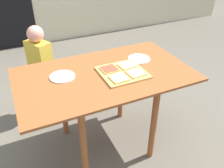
{
  "coord_description": "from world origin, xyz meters",
  "views": [
    {
      "loc": [
        -0.61,
        -1.47,
        1.69
      ],
      "look_at": [
        0.06,
        0.0,
        0.65
      ],
      "focal_mm": 37.88,
      "sensor_mm": 36.0,
      "label": 1
    }
  ],
  "objects_px": {
    "pizza_slice_near_left": "(119,78)",
    "plate_white_left": "(62,77)",
    "dining_table": "(105,86)",
    "plate_white_right": "(139,59)",
    "pizza_slice_far_left": "(109,69)",
    "pizza_slice_far_right": "(127,65)",
    "child_left": "(41,67)",
    "cutting_board": "(122,72)",
    "pizza_slice_near_right": "(136,73)"
  },
  "relations": [
    {
      "from": "pizza_slice_near_right",
      "to": "child_left",
      "type": "relative_size",
      "value": 0.14
    },
    {
      "from": "dining_table",
      "to": "plate_white_left",
      "type": "relative_size",
      "value": 7.11
    },
    {
      "from": "cutting_board",
      "to": "pizza_slice_far_right",
      "type": "xyz_separation_m",
      "value": [
        0.07,
        0.07,
        0.01
      ]
    },
    {
      "from": "dining_table",
      "to": "plate_white_right",
      "type": "relative_size",
      "value": 7.11
    },
    {
      "from": "plate_white_left",
      "to": "child_left",
      "type": "bearing_deg",
      "value": 96.52
    },
    {
      "from": "child_left",
      "to": "pizza_slice_near_right",
      "type": "bearing_deg",
      "value": -54.98
    },
    {
      "from": "dining_table",
      "to": "pizza_slice_far_left",
      "type": "distance_m",
      "value": 0.14
    },
    {
      "from": "pizza_slice_near_right",
      "to": "plate_white_left",
      "type": "height_order",
      "value": "pizza_slice_near_right"
    },
    {
      "from": "dining_table",
      "to": "cutting_board",
      "type": "height_order",
      "value": "cutting_board"
    },
    {
      "from": "cutting_board",
      "to": "pizza_slice_far_right",
      "type": "relative_size",
      "value": 2.44
    },
    {
      "from": "pizza_slice_near_right",
      "to": "plate_white_right",
      "type": "height_order",
      "value": "pizza_slice_near_right"
    },
    {
      "from": "dining_table",
      "to": "pizza_slice_far_right",
      "type": "bearing_deg",
      "value": 3.74
    },
    {
      "from": "dining_table",
      "to": "pizza_slice_near_left",
      "type": "bearing_deg",
      "value": -67.32
    },
    {
      "from": "cutting_board",
      "to": "pizza_slice_far_left",
      "type": "bearing_deg",
      "value": 138.4
    },
    {
      "from": "plate_white_right",
      "to": "child_left",
      "type": "bearing_deg",
      "value": 140.61
    },
    {
      "from": "cutting_board",
      "to": "pizza_slice_far_left",
      "type": "height_order",
      "value": "pizza_slice_far_left"
    },
    {
      "from": "pizza_slice_far_right",
      "to": "child_left",
      "type": "distance_m",
      "value": 0.95
    },
    {
      "from": "pizza_slice_near_right",
      "to": "plate_white_right",
      "type": "bearing_deg",
      "value": 54.6
    },
    {
      "from": "pizza_slice_far_right",
      "to": "plate_white_left",
      "type": "relative_size",
      "value": 0.74
    },
    {
      "from": "dining_table",
      "to": "pizza_slice_near_left",
      "type": "relative_size",
      "value": 10.12
    },
    {
      "from": "cutting_board",
      "to": "plate_white_left",
      "type": "xyz_separation_m",
      "value": [
        -0.44,
        0.14,
        -0.0
      ]
    },
    {
      "from": "cutting_board",
      "to": "pizza_slice_near_right",
      "type": "height_order",
      "value": "pizza_slice_near_right"
    },
    {
      "from": "dining_table",
      "to": "plate_white_right",
      "type": "xyz_separation_m",
      "value": [
        0.37,
        0.1,
        0.12
      ]
    },
    {
      "from": "plate_white_right",
      "to": "child_left",
      "type": "relative_size",
      "value": 0.19
    },
    {
      "from": "pizza_slice_near_left",
      "to": "plate_white_left",
      "type": "height_order",
      "value": "pizza_slice_near_left"
    },
    {
      "from": "pizza_slice_far_left",
      "to": "plate_white_left",
      "type": "relative_size",
      "value": 0.71
    },
    {
      "from": "cutting_board",
      "to": "pizza_slice_near_right",
      "type": "xyz_separation_m",
      "value": [
        0.08,
        -0.07,
        0.01
      ]
    },
    {
      "from": "plate_white_left",
      "to": "child_left",
      "type": "height_order",
      "value": "child_left"
    },
    {
      "from": "pizza_slice_far_left",
      "to": "plate_white_left",
      "type": "xyz_separation_m",
      "value": [
        -0.36,
        0.07,
        -0.02
      ]
    },
    {
      "from": "plate_white_left",
      "to": "child_left",
      "type": "distance_m",
      "value": 0.67
    },
    {
      "from": "pizza_slice_near_left",
      "to": "plate_white_right",
      "type": "height_order",
      "value": "pizza_slice_near_left"
    },
    {
      "from": "cutting_board",
      "to": "pizza_slice_near_right",
      "type": "bearing_deg",
      "value": -42.31
    },
    {
      "from": "dining_table",
      "to": "child_left",
      "type": "height_order",
      "value": "child_left"
    },
    {
      "from": "pizza_slice_far_left",
      "to": "plate_white_left",
      "type": "bearing_deg",
      "value": 169.51
    },
    {
      "from": "pizza_slice_near_right",
      "to": "child_left",
      "type": "distance_m",
      "value": 1.06
    },
    {
      "from": "pizza_slice_far_right",
      "to": "pizza_slice_near_left",
      "type": "xyz_separation_m",
      "value": [
        -0.14,
        -0.15,
        0.0
      ]
    },
    {
      "from": "pizza_slice_near_left",
      "to": "pizza_slice_near_right",
      "type": "height_order",
      "value": "same"
    },
    {
      "from": "pizza_slice_near_left",
      "to": "plate_white_left",
      "type": "relative_size",
      "value": 0.7
    },
    {
      "from": "cutting_board",
      "to": "plate_white_right",
      "type": "xyz_separation_m",
      "value": [
        0.24,
        0.16,
        -0.0
      ]
    },
    {
      "from": "plate_white_right",
      "to": "plate_white_left",
      "type": "bearing_deg",
      "value": -178.58
    },
    {
      "from": "pizza_slice_near_right",
      "to": "plate_white_right",
      "type": "distance_m",
      "value": 0.28
    },
    {
      "from": "pizza_slice_far_left",
      "to": "child_left",
      "type": "distance_m",
      "value": 0.86
    },
    {
      "from": "pizza_slice_near_left",
      "to": "plate_white_right",
      "type": "bearing_deg",
      "value": 37.63
    },
    {
      "from": "plate_white_right",
      "to": "child_left",
      "type": "xyz_separation_m",
      "value": [
        -0.75,
        0.62,
        -0.22
      ]
    },
    {
      "from": "pizza_slice_near_left",
      "to": "cutting_board",
      "type": "bearing_deg",
      "value": 49.78
    },
    {
      "from": "dining_table",
      "to": "cutting_board",
      "type": "bearing_deg",
      "value": -23.44
    },
    {
      "from": "cutting_board",
      "to": "plate_white_left",
      "type": "relative_size",
      "value": 1.8
    },
    {
      "from": "plate_white_left",
      "to": "child_left",
      "type": "relative_size",
      "value": 0.19
    },
    {
      "from": "pizza_slice_far_left",
      "to": "pizza_slice_near_right",
      "type": "distance_m",
      "value": 0.21
    },
    {
      "from": "pizza_slice_far_left",
      "to": "pizza_slice_near_left",
      "type": "relative_size",
      "value": 1.01
    }
  ]
}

